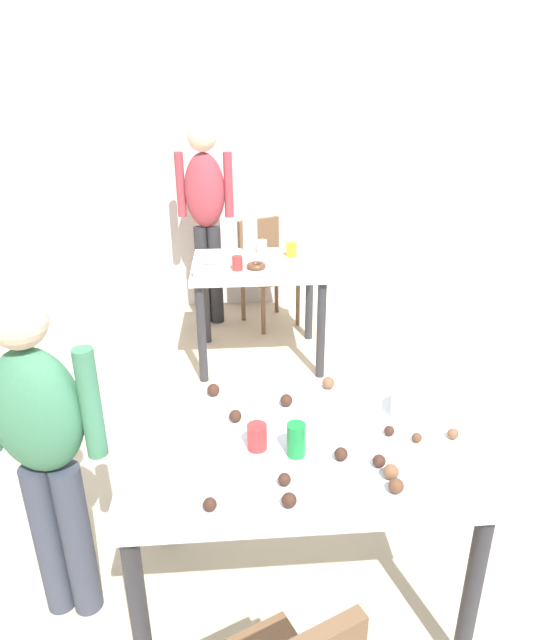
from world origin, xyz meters
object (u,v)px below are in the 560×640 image
(dining_table_near, at_px, (299,465))
(pitcher_far, at_px, (250,235))
(mixing_bowl, at_px, (417,406))
(person_adult_far, at_px, (206,207))
(chair_far_table, at_px, (265,265))
(dining_table_far, at_px, (259,279))
(soda_can, at_px, (296,440))
(person_girl_near, at_px, (43,442))

(dining_table_near, height_order, pitcher_far, pitcher_far)
(dining_table_near, relative_size, pitcher_far, 5.02)
(mixing_bowl, xyz_separation_m, pitcher_far, (-0.57, 2.29, 0.08))
(dining_table_near, relative_size, person_adult_far, 0.74)
(person_adult_far, relative_size, mixing_bowl, 8.51)
(dining_table_near, relative_size, chair_far_table, 1.41)
(dining_table_near, bearing_deg, dining_table_far, 91.38)
(person_adult_far, height_order, mixing_bowl, person_adult_far)
(mixing_bowl, bearing_deg, dining_table_far, 104.65)
(dining_table_far, bearing_deg, dining_table_near, -88.62)
(soda_can, xyz_separation_m, pitcher_far, (-0.08, 2.49, 0.06))
(dining_table_far, relative_size, soda_can, 7.66)
(dining_table_far, distance_m, soda_can, 2.19)
(person_girl_near, bearing_deg, mixing_bowl, 4.86)
(dining_table_near, xyz_separation_m, mixing_bowl, (0.47, 0.14, 0.14))
(person_girl_near, bearing_deg, chair_far_table, 71.86)
(chair_far_table, relative_size, pitcher_far, 3.57)
(pitcher_far, bearing_deg, dining_table_far, -80.86)
(dining_table_far, bearing_deg, person_adult_far, 118.38)
(person_adult_far, bearing_deg, person_girl_near, -99.09)
(soda_can, distance_m, pitcher_far, 2.49)
(chair_far_table, relative_size, person_girl_near, 0.65)
(chair_far_table, bearing_deg, mixing_bowl, -80.85)
(person_adult_far, bearing_deg, soda_can, -81.74)
(person_girl_near, relative_size, person_adult_far, 0.81)
(person_girl_near, height_order, person_adult_far, person_adult_far)
(soda_can, bearing_deg, person_adult_far, 98.26)
(chair_far_table, xyz_separation_m, pitcher_far, (-0.13, -0.41, 0.38))
(dining_table_far, bearing_deg, pitcher_far, 99.14)
(person_adult_far, bearing_deg, dining_table_far, -61.62)
(soda_can, bearing_deg, chair_far_table, 89.00)
(dining_table_far, distance_m, chair_far_table, 0.74)
(dining_table_far, relative_size, chair_far_table, 1.07)
(person_girl_near, relative_size, mixing_bowl, 6.91)
(person_girl_near, distance_m, person_adult_far, 2.86)
(mixing_bowl, bearing_deg, chair_far_table, 99.15)
(dining_table_near, height_order, chair_far_table, chair_far_table)
(dining_table_far, bearing_deg, chair_far_table, 83.53)
(chair_far_table, height_order, mixing_bowl, chair_far_table)
(dining_table_near, bearing_deg, pitcher_far, 92.37)
(dining_table_far, relative_size, person_girl_near, 0.70)
(dining_table_near, height_order, person_girl_near, person_girl_near)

